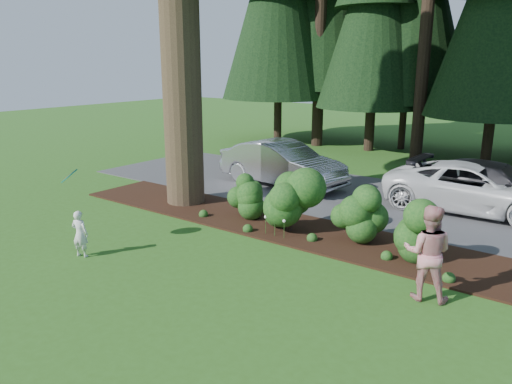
{
  "coord_description": "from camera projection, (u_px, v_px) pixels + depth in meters",
  "views": [
    {
      "loc": [
        6.88,
        -7.99,
        4.6
      ],
      "look_at": [
        -0.62,
        1.99,
        1.3
      ],
      "focal_mm": 35.0,
      "sensor_mm": 36.0,
      "label": 1
    }
  ],
  "objects": [
    {
      "name": "ground",
      "position": [
        225.0,
        269.0,
        11.35
      ],
      "size": [
        80.0,
        80.0,
        0.0
      ],
      "primitive_type": "plane",
      "color": "#2A5518",
      "rests_on": "ground"
    },
    {
      "name": "mulch_bed",
      "position": [
        301.0,
        230.0,
        13.86
      ],
      "size": [
        16.0,
        2.5,
        0.05
      ],
      "primitive_type": "cube",
      "color": "black",
      "rests_on": "ground"
    },
    {
      "name": "shrub_row",
      "position": [
        324.0,
        209.0,
        13.13
      ],
      "size": [
        6.53,
        1.6,
        1.61
      ],
      "color": "#123A13",
      "rests_on": "ground"
    },
    {
      "name": "adult",
      "position": [
        428.0,
        253.0,
        9.73
      ],
      "size": [
        1.1,
        0.95,
        1.94
      ],
      "primitive_type": "imported",
      "rotation": [
        0.0,
        0.0,
        3.41
      ],
      "color": "#A91627",
      "rests_on": "ground"
    },
    {
      "name": "car_silver_wagon",
      "position": [
        282.0,
        164.0,
        18.68
      ],
      "size": [
        5.18,
        2.26,
        1.66
      ],
      "primitive_type": "imported",
      "rotation": [
        0.0,
        0.0,
        1.47
      ],
      "color": "#A8A8AC",
      "rests_on": "driveway"
    },
    {
      "name": "car_dark_suv",
      "position": [
        494.0,
        187.0,
        15.58
      ],
      "size": [
        5.14,
        2.12,
        1.49
      ],
      "primitive_type": "imported",
      "rotation": [
        0.0,
        0.0,
        1.56
      ],
      "color": "black",
      "rests_on": "driveway"
    },
    {
      "name": "frisbee",
      "position": [
        69.0,
        176.0,
        12.22
      ],
      "size": [
        0.55,
        0.47,
        0.46
      ],
      "color": "#188870",
      "rests_on": "ground"
    },
    {
      "name": "child",
      "position": [
        80.0,
        234.0,
        11.95
      ],
      "size": [
        0.49,
        0.4,
        1.16
      ],
      "primitive_type": "imported",
      "rotation": [
        0.0,
        0.0,
        3.47
      ],
      "color": "silver",
      "rests_on": "ground"
    },
    {
      "name": "driveway",
      "position": [
        366.0,
        198.0,
        17.15
      ],
      "size": [
        22.0,
        6.0,
        0.03
      ],
      "primitive_type": "cube",
      "color": "#38383A",
      "rests_on": "ground"
    },
    {
      "name": "lily_cluster",
      "position": [
        275.0,
        220.0,
        13.26
      ],
      "size": [
        0.69,
        0.09,
        0.57
      ],
      "color": "#123A13",
      "rests_on": "ground"
    },
    {
      "name": "car_white_suv",
      "position": [
        475.0,
        188.0,
        15.42
      ],
      "size": [
        5.48,
        2.72,
        1.49
      ],
      "primitive_type": "imported",
      "rotation": [
        0.0,
        0.0,
        1.62
      ],
      "color": "silver",
      "rests_on": "driveway"
    }
  ]
}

